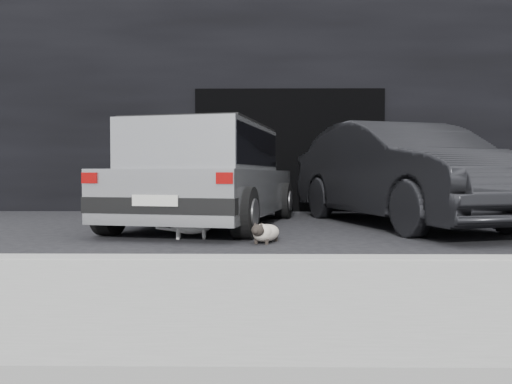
{
  "coord_description": "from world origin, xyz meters",
  "views": [
    {
      "loc": [
        0.41,
        -6.63,
        0.79
      ],
      "look_at": [
        0.34,
        -0.94,
        0.59
      ],
      "focal_mm": 35.0,
      "sensor_mm": 36.0,
      "label": 1
    }
  ],
  "objects_px": {
    "cat_siamese": "(265,233)",
    "cat_white": "(194,224)",
    "second_car": "(403,173)",
    "silver_hatchback": "(208,171)"
  },
  "relations": [
    {
      "from": "second_car",
      "to": "silver_hatchback",
      "type": "bearing_deg",
      "value": 166.84
    },
    {
      "from": "silver_hatchback",
      "to": "second_car",
      "type": "xyz_separation_m",
      "value": [
        3.0,
        0.15,
        -0.04
      ]
    },
    {
      "from": "silver_hatchback",
      "to": "cat_white",
      "type": "bearing_deg",
      "value": -78.97
    },
    {
      "from": "silver_hatchback",
      "to": "cat_siamese",
      "type": "distance_m",
      "value": 2.2
    },
    {
      "from": "cat_siamese",
      "to": "cat_white",
      "type": "xyz_separation_m",
      "value": [
        -0.86,
        0.4,
        0.06
      ]
    },
    {
      "from": "cat_white",
      "to": "cat_siamese",
      "type": "bearing_deg",
      "value": 61.74
    },
    {
      "from": "silver_hatchback",
      "to": "cat_white",
      "type": "relative_size",
      "value": 5.67
    },
    {
      "from": "cat_white",
      "to": "second_car",
      "type": "bearing_deg",
      "value": 115.12
    },
    {
      "from": "second_car",
      "to": "cat_white",
      "type": "bearing_deg",
      "value": -167.41
    },
    {
      "from": "second_car",
      "to": "cat_siamese",
      "type": "height_order",
      "value": "second_car"
    }
  ]
}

